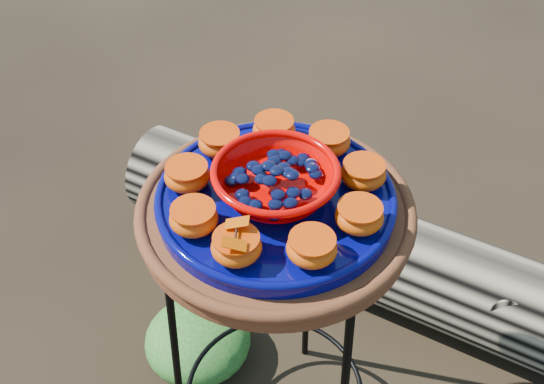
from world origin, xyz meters
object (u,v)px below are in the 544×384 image
at_px(plant_stand, 275,340).
at_px(driftwood_log, 357,246).
at_px(red_bowl, 276,182).
at_px(cobalt_plate, 276,201).
at_px(terracotta_saucer, 276,214).

height_order(plant_stand, driftwood_log, plant_stand).
bearing_deg(red_bowl, plant_stand, 0.00).
distance_m(plant_stand, cobalt_plate, 0.40).
distance_m(terracotta_saucer, driftwood_log, 0.78).
bearing_deg(plant_stand, driftwood_log, 84.94).
distance_m(plant_stand, terracotta_saucer, 0.37).
xyz_separation_m(plant_stand, cobalt_plate, (0.00, 0.00, 0.40)).
xyz_separation_m(terracotta_saucer, cobalt_plate, (0.00, 0.00, 0.03)).
xyz_separation_m(cobalt_plate, driftwood_log, (0.05, 0.52, -0.62)).
relative_size(plant_stand, driftwood_log, 0.49).
xyz_separation_m(terracotta_saucer, red_bowl, (0.00, 0.00, 0.07)).
bearing_deg(terracotta_saucer, red_bowl, 0.00).
xyz_separation_m(red_bowl, driftwood_log, (0.05, 0.52, -0.66)).
bearing_deg(plant_stand, terracotta_saucer, 0.00).
height_order(cobalt_plate, red_bowl, red_bowl).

